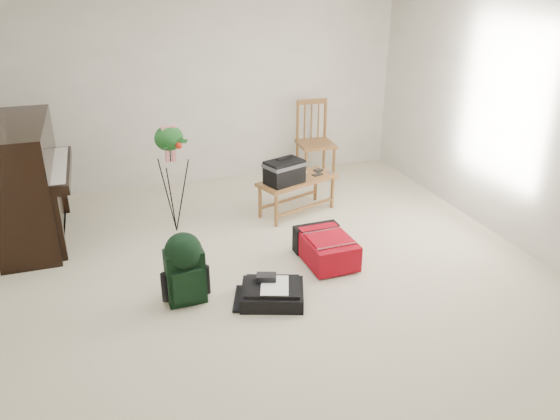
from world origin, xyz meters
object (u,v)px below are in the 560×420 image
object	(u,v)px
black_duffel	(272,293)
flower_stand	(172,180)
piano	(29,185)
bench	(286,173)
green_backpack	(185,265)
red_suitcase	(324,246)
dining_chair	(315,142)

from	to	relation	value
black_duffel	flower_stand	bearing A→B (deg)	128.47
piano	bench	xyz separation A→B (m)	(2.70, -0.28, -0.09)
black_duffel	green_backpack	size ratio (longest dim) A/B	1.00
bench	black_duffel	xyz separation A→B (m)	(-0.71, -1.67, -0.43)
bench	green_backpack	world-z (taller)	bench
piano	black_duffel	world-z (taller)	piano
black_duffel	flower_stand	world-z (taller)	flower_stand
green_backpack	red_suitcase	bearing A→B (deg)	10.15
bench	red_suitcase	size ratio (longest dim) A/B	1.52
piano	flower_stand	bearing A→B (deg)	-12.06
dining_chair	green_backpack	world-z (taller)	dining_chair
red_suitcase	piano	bearing A→B (deg)	150.71
piano	bench	size ratio (longest dim) A/B	1.49
red_suitcase	green_backpack	distance (m)	1.45
green_backpack	flower_stand	bearing A→B (deg)	82.79
piano	flower_stand	world-z (taller)	piano
bench	green_backpack	distance (m)	2.02
dining_chair	red_suitcase	size ratio (longest dim) A/B	1.58
green_backpack	dining_chair	bearing A→B (deg)	46.68
piano	dining_chair	distance (m)	3.54
bench	flower_stand	distance (m)	1.28
bench	red_suitcase	bearing A→B (deg)	-109.44
black_duffel	bench	bearing A→B (deg)	86.54
dining_chair	flower_stand	distance (m)	2.30
piano	flower_stand	xyz separation A→B (m)	(1.42, -0.30, -0.01)
bench	black_duffel	size ratio (longest dim) A/B	1.57
bench	flower_stand	bearing A→B (deg)	161.51
dining_chair	black_duffel	xyz separation A→B (m)	(-1.47, -2.71, -0.43)
piano	black_duffel	size ratio (longest dim) A/B	2.34
black_duffel	green_backpack	xyz separation A→B (m)	(-0.70, 0.24, 0.27)
piano	flower_stand	distance (m)	1.45
bench	green_backpack	xyz separation A→B (m)	(-1.40, -1.44, -0.16)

